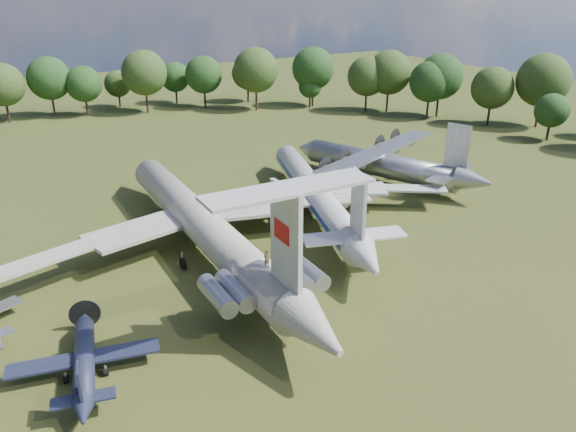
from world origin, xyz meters
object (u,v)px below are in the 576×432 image
small_prop_west (85,364)px  tu104_jet (315,198)px  il62_airliner (203,231)px  an12_transport (380,167)px  person_on_il62 (266,259)px

small_prop_west → tu104_jet: bearing=41.3°
il62_airliner → small_prop_west: size_ratio=3.65×
il62_airliner → tu104_jet: bearing=12.2°
an12_transport → person_on_il62: bearing=-164.1°
tu104_jet → person_on_il62: 26.63m
person_on_il62 → tu104_jet: bearing=-142.6°
il62_airliner → an12_transport: bearing=17.5°
an12_transport → person_on_il62: 42.88m
an12_transport → il62_airliner: bearing=174.8°
il62_airliner → person_on_il62: 16.52m
il62_airliner → person_on_il62: bearing=-90.0°
an12_transport → person_on_il62: person_on_il62 is taller
tu104_jet → il62_airliner: bearing=-151.1°
an12_transport → small_prop_west: 56.29m
small_prop_west → person_on_il62: (16.25, -0.90, 5.44)m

